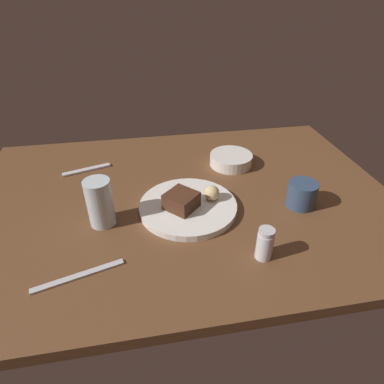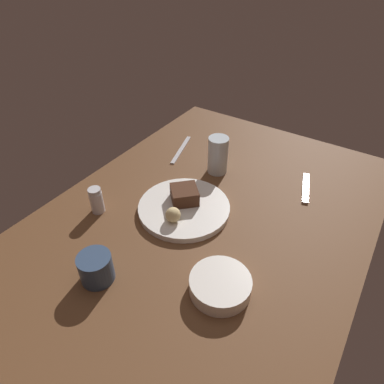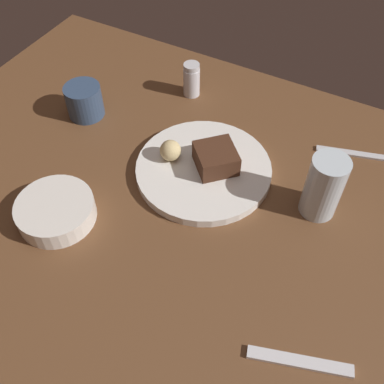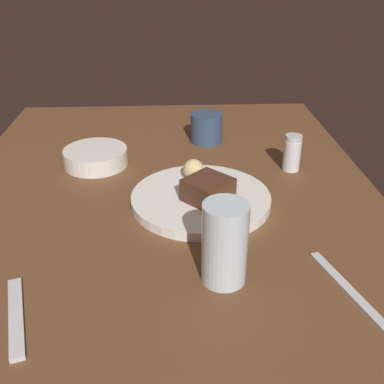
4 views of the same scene
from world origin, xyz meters
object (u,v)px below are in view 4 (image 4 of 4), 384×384
object	(u,v)px
butter_knife	(351,293)
water_glass	(225,243)
dessert_plate	(201,199)
coffee_cup	(206,128)
bread_roll	(193,169)
dessert_spoon	(16,316)
salt_shaker	(292,153)
chocolate_cake_slice	(208,190)
side_bowl	(96,157)

from	to	relation	value
butter_knife	water_glass	bearing A→B (deg)	60.24
dessert_plate	coffee_cup	world-z (taller)	coffee_cup
bread_roll	butter_knife	world-z (taller)	bread_roll
coffee_cup	dessert_spoon	distance (cm)	66.09
dessert_plate	salt_shaker	bearing A→B (deg)	123.79
butter_knife	dessert_spoon	bearing A→B (deg)	77.04
chocolate_cake_slice	butter_knife	distance (cm)	30.58
chocolate_cake_slice	bread_roll	world-z (taller)	chocolate_cake_slice
dessert_plate	bread_roll	world-z (taller)	bread_roll
dessert_spoon	butter_knife	xyz separation A→B (cm)	(-2.46, 45.13, -0.10)
dessert_spoon	coffee_cup	bearing A→B (deg)	136.38
water_glass	salt_shaker	bearing A→B (deg)	152.63
chocolate_cake_slice	butter_knife	world-z (taller)	chocolate_cake_slice
chocolate_cake_slice	salt_shaker	world-z (taller)	salt_shaker
coffee_cup	butter_knife	size ratio (longest dim) A/B	0.41
bread_roll	side_bowl	xyz separation A→B (cm)	(-11.30, -20.85, -1.94)
dessert_plate	butter_knife	bearing A→B (deg)	36.16
salt_shaker	chocolate_cake_slice	bearing A→B (deg)	-50.95
bread_roll	side_bowl	world-z (taller)	bread_roll
dessert_plate	coffee_cup	bearing A→B (deg)	173.73
dessert_plate	salt_shaker	distance (cm)	24.61
dessert_spoon	butter_knife	size ratio (longest dim) A/B	0.79
chocolate_cake_slice	water_glass	distance (cm)	20.29
chocolate_cake_slice	salt_shaker	distance (cm)	24.66
salt_shaker	dessert_spoon	world-z (taller)	salt_shaker
bread_roll	butter_knife	bearing A→B (deg)	31.58
dessert_plate	coffee_cup	xyz separation A→B (cm)	(-30.40, 3.34, 2.64)
chocolate_cake_slice	side_bowl	size ratio (longest dim) A/B	0.53
side_bowl	coffee_cup	bearing A→B (deg)	116.25
water_glass	side_bowl	world-z (taller)	water_glass
dessert_plate	chocolate_cake_slice	bearing A→B (deg)	30.67
coffee_cup	butter_knife	bearing A→B (deg)	15.66
bread_roll	coffee_cup	xyz separation A→B (cm)	(-23.74, 4.37, -0.29)
chocolate_cake_slice	dessert_spoon	size ratio (longest dim) A/B	0.49
bread_roll	side_bowl	distance (cm)	23.80
coffee_cup	dessert_spoon	xyz separation A→B (cm)	(59.19, -29.23, -3.17)
chocolate_cake_slice	side_bowl	bearing A→B (deg)	-130.82
bread_roll	water_glass	distance (cm)	28.99
bread_roll	dessert_spoon	size ratio (longest dim) A/B	0.27
water_glass	coffee_cup	bearing A→B (deg)	178.36
side_bowl	dessert_spoon	world-z (taller)	side_bowl
side_bowl	chocolate_cake_slice	bearing A→B (deg)	49.18
salt_shaker	side_bowl	xyz separation A→B (cm)	(-4.37, -42.19, -2.00)
side_bowl	butter_knife	bearing A→B (deg)	42.88
butter_knife	side_bowl	bearing A→B (deg)	26.81
bread_roll	dessert_plate	bearing A→B (deg)	8.84
chocolate_cake_slice	water_glass	world-z (taller)	water_glass
water_glass	butter_knife	world-z (taller)	water_glass
dessert_plate	chocolate_cake_slice	size ratio (longest dim) A/B	3.53
chocolate_cake_slice	water_glass	bearing A→B (deg)	1.93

